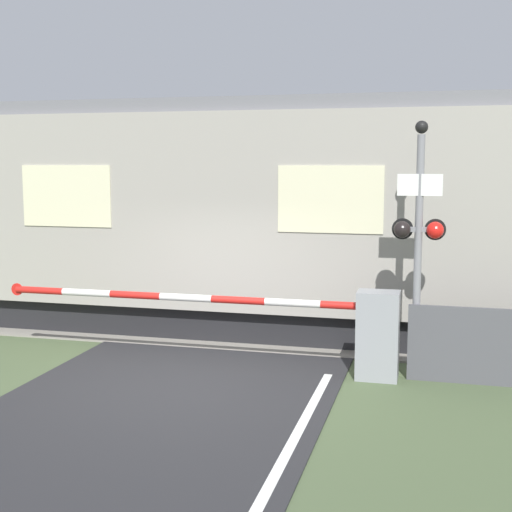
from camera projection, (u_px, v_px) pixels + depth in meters
name	position (u px, v px, depth m)	size (l,w,h in m)	color
ground_plane	(182.00, 386.00, 9.97)	(80.00, 80.00, 0.00)	#475638
track_bed	(248.00, 328.00, 13.39)	(36.00, 3.20, 0.13)	gray
train	(341.00, 217.00, 12.69)	(16.93, 2.72, 4.19)	black
crossing_barrier	(342.00, 328.00, 10.36)	(6.25, 0.44, 1.28)	gray
signal_post	(418.00, 234.00, 10.08)	(0.76, 0.26, 3.69)	gray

